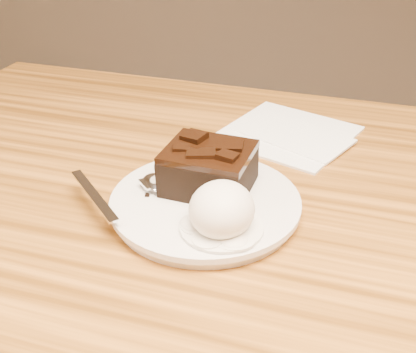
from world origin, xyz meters
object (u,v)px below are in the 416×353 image
(ice_cream_scoop, at_px, (222,209))
(spoon, at_px, (158,184))
(plate, at_px, (205,205))
(brownie, at_px, (209,171))
(napkin, at_px, (287,133))

(ice_cream_scoop, height_order, spoon, ice_cream_scoop)
(plate, relative_size, ice_cream_scoop, 3.01)
(ice_cream_scoop, xyz_separation_m, spoon, (-0.09, 0.05, -0.02))
(brownie, bearing_deg, spoon, -161.98)
(plate, xyz_separation_m, ice_cream_scoop, (0.03, -0.05, 0.03))
(plate, relative_size, brownie, 2.25)
(plate, xyz_separation_m, brownie, (-0.00, 0.02, 0.03))
(plate, distance_m, brownie, 0.04)
(brownie, height_order, napkin, brownie)
(plate, xyz_separation_m, spoon, (-0.06, 0.01, 0.01))
(brownie, bearing_deg, ice_cream_scoop, -63.27)
(spoon, bearing_deg, napkin, 14.20)
(brownie, xyz_separation_m, spoon, (-0.06, -0.02, -0.02))
(brownie, distance_m, ice_cream_scoop, 0.08)
(ice_cream_scoop, bearing_deg, spoon, 149.50)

